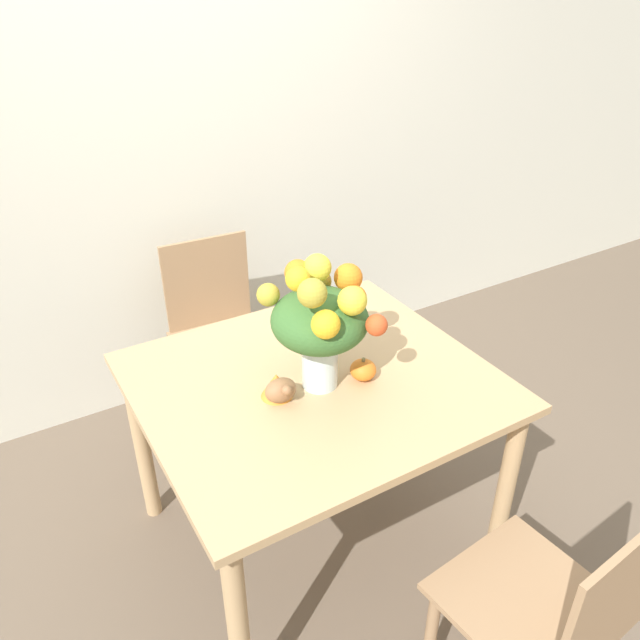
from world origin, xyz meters
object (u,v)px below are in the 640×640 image
object	(u,v)px
turkey_figurine	(278,387)
dining_chair_near_window	(220,333)
dining_chair_far_side	(550,615)
flower_vase	(321,319)
pumpkin	(363,370)

from	to	relation	value
turkey_figurine	dining_chair_near_window	xyz separation A→B (m)	(0.16, 0.90, -0.33)
turkey_figurine	dining_chair_far_side	distance (m)	0.98
dining_chair_near_window	dining_chair_far_side	distance (m)	1.76
turkey_figurine	flower_vase	bearing A→B (deg)	-0.76
flower_vase	pumpkin	xyz separation A→B (m)	(0.13, -0.05, -0.21)
dining_chair_near_window	flower_vase	bearing A→B (deg)	-87.10
pumpkin	dining_chair_far_side	bearing A→B (deg)	-85.51
dining_chair_near_window	turkey_figurine	bearing A→B (deg)	-96.75
turkey_figurine	dining_chair_far_side	size ratio (longest dim) A/B	0.16
flower_vase	dining_chair_near_window	world-z (taller)	flower_vase
flower_vase	pumpkin	bearing A→B (deg)	-19.66
flower_vase	turkey_figurine	size ratio (longest dim) A/B	3.20
pumpkin	turkey_figurine	bearing A→B (deg)	170.19
pumpkin	dining_chair_near_window	distance (m)	1.01
flower_vase	dining_chair_near_window	bearing A→B (deg)	89.78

